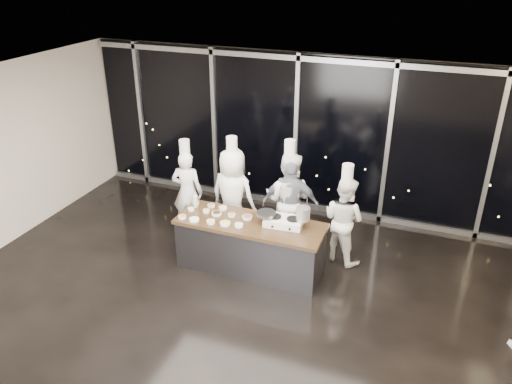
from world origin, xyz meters
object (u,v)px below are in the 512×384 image
demo_counter (250,245)px  stove (284,221)px  chef_far_left (187,191)px  guest (291,205)px  stock_pot (303,214)px  chef_right (344,219)px  frying_pan (266,214)px  chef_left (233,195)px  chef_center (288,199)px

demo_counter → stove: (0.54, 0.12, 0.51)m
stove → chef_far_left: size_ratio=0.35×
stove → guest: 0.81m
stock_pot → chef_right: bearing=53.2°
frying_pan → guest: size_ratio=0.32×
stove → stock_pot: bearing=1.4°
chef_left → guest: size_ratio=1.18×
frying_pan → stock_pot: bearing=1.9°
demo_counter → chef_right: chef_right is taller
stove → demo_counter: bearing=-172.1°
chef_far_left → frying_pan: bearing=148.5°
frying_pan → chef_right: chef_right is taller
stock_pot → guest: 0.93m
chef_left → guest: chef_left is taller
frying_pan → chef_far_left: bearing=154.0°
chef_right → chef_far_left: bearing=25.6°
stove → stock_pot: size_ratio=2.93×
chef_left → chef_right: 2.04m
stock_pot → chef_far_left: bearing=164.9°
demo_counter → frying_pan: frying_pan is taller
chef_right → demo_counter: bearing=56.6°
demo_counter → stock_pot: stock_pot is taller
chef_center → guest: (0.08, -0.11, -0.04)m
frying_pan → chef_center: (0.09, 0.94, -0.16)m
stock_pot → chef_left: size_ratio=0.11×
stove → stock_pot: 0.36m
demo_counter → frying_pan: bearing=18.8°
stock_pot → chef_center: 1.04m
stove → chef_far_left: (-2.13, 0.69, -0.13)m
chef_center → chef_right: (1.04, -0.16, -0.11)m
stock_pot → chef_right: 0.95m
chef_far_left → chef_left: chef_left is taller
frying_pan → chef_left: 1.18m
chef_center → guest: size_ratio=1.18×
stock_pot → guest: (-0.44, 0.76, -0.29)m
demo_counter → chef_center: bearing=72.2°
stove → chef_far_left: 2.24m
chef_right → chef_left: bearing=25.7°
stove → chef_left: bearing=145.3°
chef_far_left → guest: 2.00m
chef_left → chef_right: (2.03, 0.04, -0.11)m
demo_counter → stove: 0.75m
stock_pot → chef_left: 1.67m
chef_far_left → chef_right: (2.96, 0.05, -0.04)m
frying_pan → chef_right: size_ratio=0.31×
stove → stock_pot: stock_pot is taller
demo_counter → chef_center: (0.33, 1.02, 0.45)m
demo_counter → chef_left: 1.15m
chef_center → chef_far_left: bearing=7.4°
chef_far_left → chef_center: bearing=176.3°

